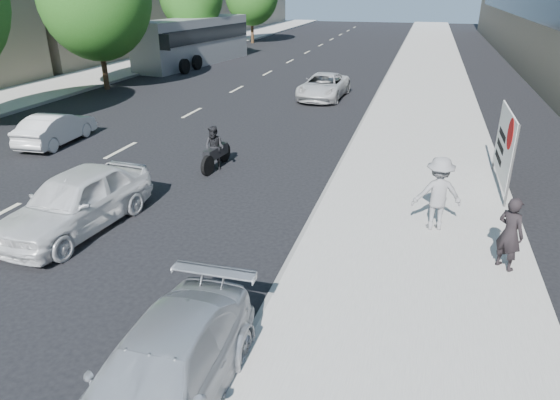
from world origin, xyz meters
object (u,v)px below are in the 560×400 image
(white_sedan_mid, at_px, (56,128))
(motorcycle, at_px, (215,150))
(jogger, at_px, (438,194))
(pedestrian_woman, at_px, (510,234))
(protest_banner, at_px, (505,145))
(bus, at_px, (195,42))
(white_sedan_far, at_px, (323,86))
(white_sedan_near, at_px, (76,201))
(parked_sedan, at_px, (161,377))

(white_sedan_mid, xyz_separation_m, motorcycle, (6.85, -1.02, 0.06))
(jogger, distance_m, pedestrian_woman, 2.05)
(white_sedan_mid, bearing_deg, jogger, 160.71)
(pedestrian_woman, relative_size, protest_banner, 0.51)
(white_sedan_mid, relative_size, bus, 0.29)
(protest_banner, bearing_deg, white_sedan_far, 123.10)
(motorcycle, bearing_deg, white_sedan_mid, 178.79)
(pedestrian_woman, height_order, white_sedan_near, pedestrian_woman)
(white_sedan_far, bearing_deg, white_sedan_mid, -124.20)
(pedestrian_woman, xyz_separation_m, white_sedan_mid, (-15.06, 5.36, -0.35))
(protest_banner, height_order, white_sedan_far, protest_banner)
(pedestrian_woman, distance_m, white_sedan_mid, 15.99)
(jogger, relative_size, parked_sedan, 0.42)
(white_sedan_near, relative_size, motorcycle, 2.10)
(pedestrian_woman, relative_size, parked_sedan, 0.37)
(jogger, relative_size, white_sedan_mid, 0.50)
(jogger, distance_m, parked_sedan, 7.63)
(white_sedan_mid, relative_size, white_sedan_far, 0.77)
(pedestrian_woman, relative_size, white_sedan_far, 0.34)
(pedestrian_woman, bearing_deg, motorcycle, 15.31)
(white_sedan_mid, bearing_deg, white_sedan_far, -130.17)
(parked_sedan, distance_m, motorcycle, 10.08)
(pedestrian_woman, bearing_deg, jogger, -3.96)
(white_sedan_mid, relative_size, motorcycle, 1.72)
(white_sedan_far, bearing_deg, pedestrian_woman, -64.06)
(bus, bearing_deg, protest_banner, -39.69)
(pedestrian_woman, xyz_separation_m, white_sedan_far, (-7.02, 16.16, -0.30))
(protest_banner, distance_m, motorcycle, 8.64)
(white_sedan_mid, bearing_deg, motorcycle, 168.03)
(pedestrian_woman, height_order, motorcycle, pedestrian_woman)
(jogger, distance_m, white_sedan_mid, 14.21)
(parked_sedan, height_order, white_sedan_near, white_sedan_near)
(parked_sedan, height_order, bus, bus)
(white_sedan_near, distance_m, white_sedan_far, 16.98)
(protest_banner, distance_m, parked_sedan, 11.39)
(parked_sedan, xyz_separation_m, white_sedan_far, (-2.02, 21.37, 0.02))
(pedestrian_woman, relative_size, white_sedan_near, 0.36)
(white_sedan_near, xyz_separation_m, bus, (-9.06, 26.47, 0.90))
(bus, bearing_deg, white_sedan_mid, -71.67)
(white_sedan_near, bearing_deg, white_sedan_far, 86.05)
(protest_banner, xyz_separation_m, parked_sedan, (-5.38, -10.01, -0.79))
(jogger, height_order, motorcycle, jogger)
(protest_banner, distance_m, white_sedan_near, 11.49)
(parked_sedan, bearing_deg, pedestrian_woman, 45.52)
(pedestrian_woman, bearing_deg, white_sedan_far, -23.30)
(white_sedan_mid, xyz_separation_m, white_sedan_far, (8.03, 10.80, 0.05))
(protest_banner, bearing_deg, white_sedan_mid, 177.92)
(protest_banner, relative_size, white_sedan_mid, 0.87)
(pedestrian_woman, xyz_separation_m, bus, (-18.80, 25.88, 0.71))
(white_sedan_near, bearing_deg, parked_sedan, -38.96)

